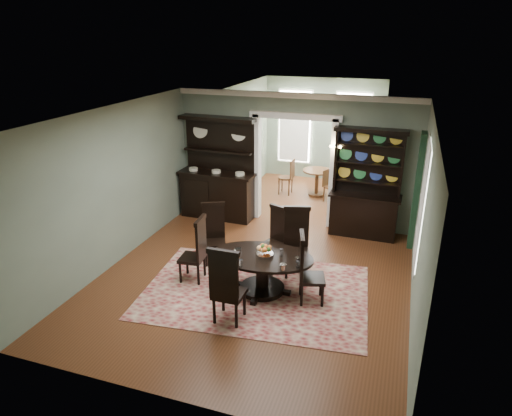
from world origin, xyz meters
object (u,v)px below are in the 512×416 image
Objects in this scene: welsh_dresser at (365,198)px; sideboard at (218,183)px; parlor_table at (317,179)px; dining_table at (262,266)px.

sideboard is at bearing -178.35° from welsh_dresser.
welsh_dresser reaches higher than parlor_table.
welsh_dresser is at bearing 61.66° from dining_table.
sideboard reaches higher than welsh_dresser.
dining_table is 3.32m from welsh_dresser.
sideboard is 3.09× the size of parlor_table.
dining_table is 2.32× the size of parlor_table.
welsh_dresser is at bearing -55.88° from parlor_table.
sideboard reaches higher than dining_table.
parlor_table is (-1.49, 2.20, -0.39)m from welsh_dresser.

